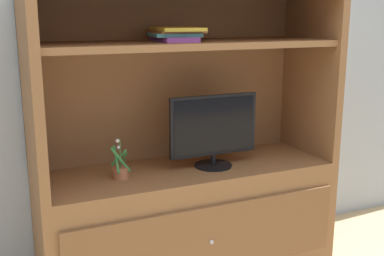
{
  "coord_description": "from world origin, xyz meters",
  "views": [
    {
      "loc": [
        -1.09,
        -2.08,
        1.56
      ],
      "look_at": [
        0.0,
        0.35,
        0.93
      ],
      "focal_mm": 44.89,
      "sensor_mm": 36.0,
      "label": 1
    }
  ],
  "objects_px": {
    "media_console": "(188,191)",
    "potted_plant": "(121,171)",
    "tv_monitor": "(214,130)",
    "magazine_stack": "(175,34)"
  },
  "relations": [
    {
      "from": "potted_plant",
      "to": "magazine_stack",
      "type": "xyz_separation_m",
      "value": [
        0.34,
        0.02,
        0.74
      ]
    },
    {
      "from": "media_console",
      "to": "magazine_stack",
      "type": "height_order",
      "value": "media_console"
    },
    {
      "from": "tv_monitor",
      "to": "magazine_stack",
      "type": "distance_m",
      "value": 0.6
    },
    {
      "from": "potted_plant",
      "to": "magazine_stack",
      "type": "bearing_deg",
      "value": 3.47
    },
    {
      "from": "tv_monitor",
      "to": "potted_plant",
      "type": "distance_m",
      "value": 0.59
    },
    {
      "from": "media_console",
      "to": "magazine_stack",
      "type": "distance_m",
      "value": 0.94
    },
    {
      "from": "tv_monitor",
      "to": "potted_plant",
      "type": "height_order",
      "value": "tv_monitor"
    },
    {
      "from": "media_console",
      "to": "potted_plant",
      "type": "bearing_deg",
      "value": -175.61
    },
    {
      "from": "media_console",
      "to": "potted_plant",
      "type": "distance_m",
      "value": 0.47
    },
    {
      "from": "tv_monitor",
      "to": "magazine_stack",
      "type": "xyz_separation_m",
      "value": [
        -0.22,
        0.04,
        0.55
      ]
    }
  ]
}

